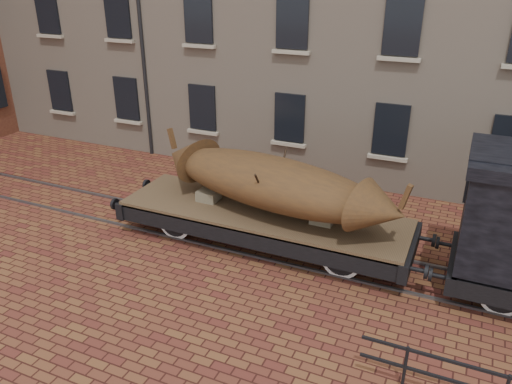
% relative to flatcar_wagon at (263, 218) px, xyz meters
% --- Properties ---
extents(ground, '(90.00, 90.00, 0.00)m').
position_rel_flatcar_wagon_xyz_m(ground, '(1.37, 0.00, -0.83)').
color(ground, '#55241C').
extents(rail_track, '(30.00, 1.52, 0.06)m').
position_rel_flatcar_wagon_xyz_m(rail_track, '(1.37, 0.00, -0.80)').
color(rail_track, '#59595E').
rests_on(rail_track, ground).
extents(flatcar_wagon, '(8.79, 2.38, 1.33)m').
position_rel_flatcar_wagon_xyz_m(flatcar_wagon, '(0.00, 0.00, 0.00)').
color(flatcar_wagon, '#433421').
rests_on(flatcar_wagon, ground).
extents(iron_boat, '(7.25, 3.21, 1.71)m').
position_rel_flatcar_wagon_xyz_m(iron_boat, '(0.23, 0.00, 1.08)').
color(iron_boat, '#543519').
rests_on(iron_boat, flatcar_wagon).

